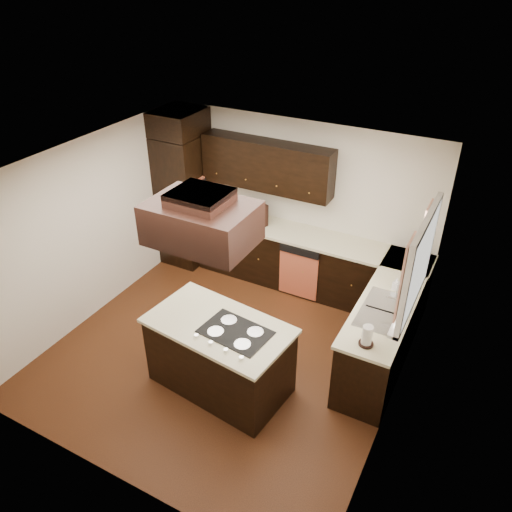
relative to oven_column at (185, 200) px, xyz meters
name	(u,v)px	position (x,y,z in m)	size (l,w,h in m)	color
floor	(228,351)	(1.78, -1.71, -1.07)	(4.20, 4.20, 0.02)	#5E2F16
ceiling	(221,170)	(1.78, -1.71, 1.45)	(4.20, 4.20, 0.02)	white
wall_back	(297,202)	(1.78, 0.40, 0.19)	(4.20, 0.02, 2.50)	silver
wall_front	(98,389)	(1.78, -3.81, 0.19)	(4.20, 0.02, 2.50)	silver
wall_left	(90,230)	(-0.33, -1.71, 0.19)	(0.02, 4.20, 2.50)	silver
wall_right	(404,324)	(3.88, -1.71, 0.19)	(0.02, 4.20, 2.50)	silver
oven_column	(185,200)	(0.00, 0.00, 0.00)	(0.65, 0.75, 2.12)	black
wall_oven_face	(203,201)	(0.35, 0.00, 0.06)	(0.05, 0.62, 0.78)	#DB6643
base_cabinets_back	(289,258)	(1.81, 0.09, -0.62)	(2.93, 0.60, 0.88)	black
base_cabinets_right	(387,326)	(3.58, -0.80, -0.62)	(0.60, 2.40, 0.88)	black
countertop_back	(290,232)	(1.81, 0.08, -0.16)	(2.93, 0.63, 0.04)	beige
countertop_right	(391,296)	(3.56, -0.80, -0.16)	(0.63, 2.40, 0.04)	beige
upper_cabinets	(267,165)	(1.34, 0.23, 0.75)	(2.00, 0.34, 0.72)	black
dishwasher_front	(299,275)	(2.10, -0.20, -0.66)	(0.60, 0.05, 0.72)	#DB6643
window_frame	(419,264)	(3.85, -1.16, 0.59)	(0.06, 1.32, 1.12)	silver
window_pane	(422,264)	(3.87, -1.16, 0.59)	(0.00, 1.20, 1.00)	white
curtain_left	(404,278)	(3.79, -1.57, 0.64)	(0.02, 0.34, 0.90)	#FADBC1
curtain_right	(423,241)	(3.79, -0.74, 0.64)	(0.02, 0.34, 0.90)	#FADBC1
sink_rim	(384,311)	(3.58, -1.16, -0.14)	(0.52, 0.84, 0.01)	silver
island	(220,357)	(2.01, -2.25, -0.62)	(1.56, 0.85, 0.88)	black
island_top	(218,326)	(2.01, -2.25, -0.16)	(1.62, 0.91, 0.04)	beige
cooktop	(235,332)	(2.25, -2.28, -0.13)	(0.74, 0.49, 0.01)	black
range_hood	(202,223)	(1.88, -2.25, 1.10)	(1.05, 0.72, 0.42)	black
hood_duct	(200,198)	(1.88, -2.25, 1.38)	(0.55, 0.50, 0.13)	black
blender_base	(231,215)	(0.84, 0.04, -0.09)	(0.15, 0.15, 0.10)	silver
blender_pitcher	(231,205)	(0.84, 0.04, 0.09)	(0.13, 0.13, 0.26)	silver
spice_rack	(257,212)	(1.25, 0.10, 0.03)	(0.41, 0.10, 0.34)	black
mixing_bowl	(210,210)	(0.42, 0.08, -0.11)	(0.23, 0.23, 0.06)	silver
soap_bottle	(396,284)	(3.58, -0.67, -0.06)	(0.08, 0.08, 0.17)	silver
paper_towel	(367,336)	(3.56, -1.81, -0.02)	(0.11, 0.11, 0.24)	silver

